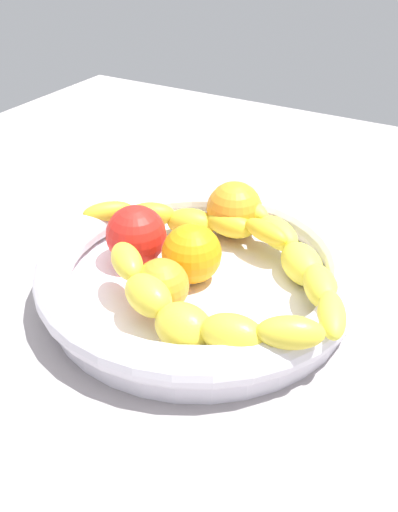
# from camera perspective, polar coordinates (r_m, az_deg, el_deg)

# --- Properties ---
(kitchen_counter) EXTENTS (1.20, 1.20, 0.03)m
(kitchen_counter) POSITION_cam_1_polar(r_m,az_deg,el_deg) (0.61, 0.00, -5.01)
(kitchen_counter) COLOR #999293
(kitchen_counter) RESTS_ON ground
(fruit_bowl) EXTENTS (0.32, 0.32, 0.05)m
(fruit_bowl) POSITION_cam_1_polar(r_m,az_deg,el_deg) (0.59, 0.00, -1.71)
(fruit_bowl) COLOR white
(fruit_bowl) RESTS_ON kitchen_counter
(banana_draped_left) EXTENTS (0.23, 0.10, 0.04)m
(banana_draped_left) POSITION_cam_1_polar(r_m,az_deg,el_deg) (0.65, -1.01, 3.42)
(banana_draped_left) COLOR yellow
(banana_draped_left) RESTS_ON fruit_bowl
(banana_draped_right) EXTENTS (0.20, 0.19, 0.05)m
(banana_draped_right) POSITION_cam_1_polar(r_m,az_deg,el_deg) (0.59, 9.36, -0.27)
(banana_draped_right) COLOR yellow
(banana_draped_right) RESTS_ON fruit_bowl
(banana_arching_top) EXTENTS (0.23, 0.09, 0.06)m
(banana_arching_top) POSITION_cam_1_polar(r_m,az_deg,el_deg) (0.50, -0.82, -5.55)
(banana_arching_top) COLOR yellow
(banana_arching_top) RESTS_ON fruit_bowl
(orange_front) EXTENTS (0.06, 0.06, 0.06)m
(orange_front) POSITION_cam_1_polar(r_m,az_deg,el_deg) (0.58, -0.89, 0.07)
(orange_front) COLOR orange
(orange_front) RESTS_ON fruit_bowl
(orange_mid_left) EXTENTS (0.06, 0.06, 0.06)m
(orange_mid_left) POSITION_cam_1_polar(r_m,az_deg,el_deg) (0.66, 3.46, 4.56)
(orange_mid_left) COLOR orange
(orange_mid_left) RESTS_ON fruit_bowl
(orange_mid_right) EXTENTS (0.05, 0.05, 0.05)m
(orange_mid_right) POSITION_cam_1_polar(r_m,az_deg,el_deg) (0.54, -3.65, -2.88)
(orange_mid_right) COLOR orange
(orange_mid_right) RESTS_ON fruit_bowl
(tomato_red) EXTENTS (0.06, 0.06, 0.06)m
(tomato_red) POSITION_cam_1_polar(r_m,az_deg,el_deg) (0.61, -5.91, 2.21)
(tomato_red) COLOR red
(tomato_red) RESTS_ON fruit_bowl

